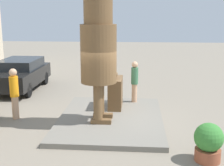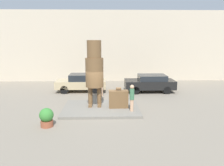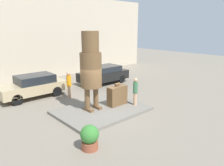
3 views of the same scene
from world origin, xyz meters
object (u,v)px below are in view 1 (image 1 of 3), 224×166
(statue_figure, at_px, (98,45))
(giant_suitcase, at_px, (115,92))
(parked_car_black, at_px, (20,74))
(worker_hivis, at_px, (14,92))
(tourist, at_px, (135,80))
(planter_pot, at_px, (208,142))

(statue_figure, xyz_separation_m, giant_suitcase, (1.54, -0.44, -1.94))
(giant_suitcase, xyz_separation_m, parked_car_black, (3.04, 4.86, 0.06))
(giant_suitcase, relative_size, parked_car_black, 0.32)
(parked_car_black, distance_m, worker_hivis, 4.42)
(tourist, xyz_separation_m, worker_hivis, (-1.93, 4.19, -0.07))
(giant_suitcase, xyz_separation_m, worker_hivis, (-1.15, 3.48, 0.26))
(giant_suitcase, bearing_deg, tourist, -42.54)
(statue_figure, relative_size, giant_suitcase, 3.20)
(statue_figure, xyz_separation_m, parked_car_black, (4.58, 4.42, -1.87))
(statue_figure, xyz_separation_m, planter_pot, (-2.39, -3.06, -2.16))
(parked_car_black, distance_m, planter_pot, 10.23)
(worker_hivis, bearing_deg, giant_suitcase, -71.71)
(giant_suitcase, xyz_separation_m, tourist, (0.78, -0.71, 0.33))
(tourist, bearing_deg, statue_figure, 153.57)
(planter_pot, bearing_deg, statue_figure, 51.97)
(tourist, xyz_separation_m, parked_car_black, (2.26, 5.58, -0.26))
(tourist, distance_m, parked_car_black, 6.03)
(statue_figure, height_order, worker_hivis, statue_figure)
(statue_figure, relative_size, planter_pot, 4.28)
(planter_pot, relative_size, worker_hivis, 0.56)
(planter_pot, bearing_deg, tourist, 21.99)
(parked_car_black, bearing_deg, statue_figure, 43.98)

